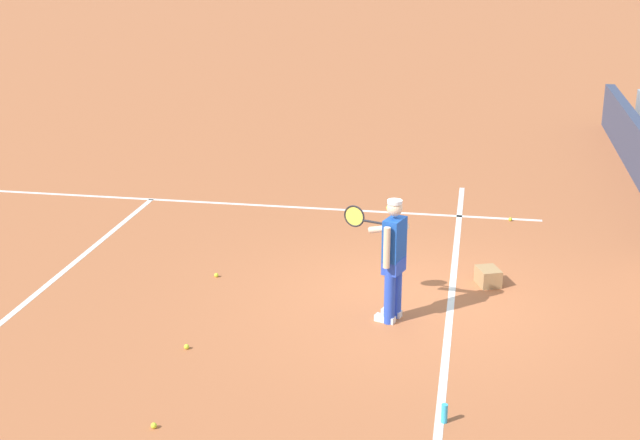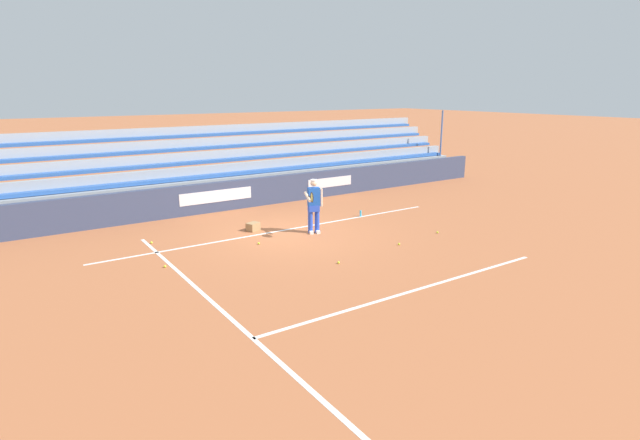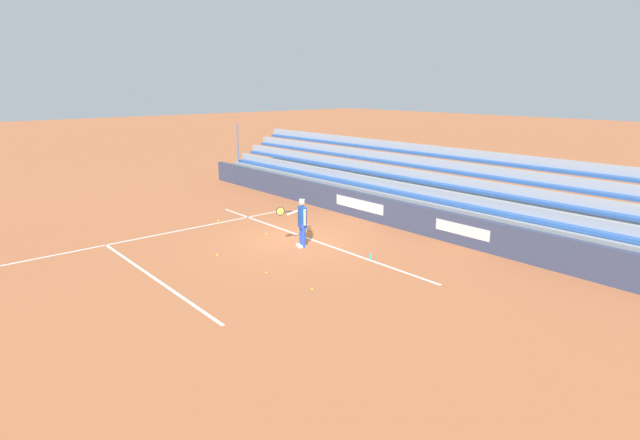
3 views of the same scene
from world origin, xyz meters
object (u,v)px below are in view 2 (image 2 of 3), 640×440
at_px(ball_box_cardboard, 253,227).
at_px(tennis_ball_near_player, 437,232).
at_px(tennis_player, 314,205).
at_px(tennis_ball_by_box, 339,262).
at_px(tennis_ball_far_right, 165,266).
at_px(tennis_ball_on_baseline, 259,243).
at_px(water_bottle, 361,213).
at_px(tennis_ball_stray_back, 151,242).
at_px(tennis_ball_far_left, 399,244).

relative_size(ball_box_cardboard, tennis_ball_near_player, 6.06).
height_order(tennis_player, tennis_ball_by_box, tennis_player).
xyz_separation_m(tennis_ball_far_right, tennis_ball_on_baseline, (-2.90, -0.44, 0.00)).
xyz_separation_m(tennis_player, tennis_ball_near_player, (-3.23, 2.22, -0.86)).
bearing_deg(tennis_ball_near_player, tennis_ball_by_box, 7.55).
height_order(tennis_player, water_bottle, tennis_player).
height_order(tennis_player, tennis_ball_near_player, tennis_player).
relative_size(tennis_ball_far_right, tennis_ball_near_player, 1.00).
height_order(ball_box_cardboard, tennis_ball_near_player, ball_box_cardboard).
bearing_deg(tennis_ball_stray_back, tennis_ball_far_left, 144.99).
xyz_separation_m(ball_box_cardboard, tennis_ball_far_left, (-2.85, 3.78, -0.10)).
height_order(tennis_ball_near_player, tennis_ball_on_baseline, same).
distance_m(ball_box_cardboard, tennis_ball_on_baseline, 1.53).
bearing_deg(tennis_ball_stray_back, water_bottle, 173.07).
bearing_deg(water_bottle, tennis_ball_by_box, 45.22).
bearing_deg(tennis_ball_far_left, tennis_ball_far_right, -16.96).
distance_m(tennis_ball_far_left, tennis_ball_by_box, 2.44).
height_order(tennis_ball_near_player, tennis_ball_stray_back, same).
bearing_deg(tennis_ball_far_left, tennis_ball_by_box, 7.55).
bearing_deg(tennis_player, tennis_ball_far_left, 118.94).
xyz_separation_m(tennis_player, ball_box_cardboard, (1.48, -1.31, -0.76)).
bearing_deg(water_bottle, tennis_ball_far_right, 10.63).
bearing_deg(tennis_ball_far_right, tennis_ball_on_baseline, -171.42).
bearing_deg(ball_box_cardboard, tennis_ball_far_left, 126.95).
bearing_deg(water_bottle, ball_box_cardboard, -6.59).
height_order(tennis_ball_far_right, tennis_ball_on_baseline, same).
height_order(tennis_player, tennis_ball_on_baseline, tennis_player).
relative_size(tennis_ball_near_player, water_bottle, 0.30).
relative_size(tennis_ball_far_left, tennis_ball_stray_back, 1.00).
bearing_deg(tennis_ball_by_box, tennis_player, -110.63).
bearing_deg(tennis_player, tennis_ball_on_baseline, 3.38).
relative_size(ball_box_cardboard, tennis_ball_far_left, 6.06).
bearing_deg(tennis_ball_far_right, tennis_ball_far_left, 163.04).
bearing_deg(tennis_player, tennis_ball_stray_back, -20.42).
height_order(tennis_ball_far_left, tennis_ball_stray_back, same).
height_order(ball_box_cardboard, tennis_ball_by_box, ball_box_cardboard).
height_order(tennis_ball_near_player, tennis_ball_by_box, same).
height_order(ball_box_cardboard, tennis_ball_stray_back, ball_box_cardboard).
distance_m(tennis_player, tennis_ball_by_box, 3.10).
bearing_deg(tennis_ball_far_right, tennis_ball_by_box, 149.94).
bearing_deg(tennis_ball_near_player, tennis_player, -34.55).
xyz_separation_m(tennis_player, tennis_ball_on_baseline, (2.01, 0.12, -0.86)).
relative_size(tennis_ball_stray_back, tennis_ball_by_box, 1.00).
distance_m(ball_box_cardboard, tennis_ball_far_right, 3.91).
distance_m(tennis_ball_on_baseline, water_bottle, 4.67).
bearing_deg(tennis_ball_far_left, ball_box_cardboard, -53.05).
relative_size(ball_box_cardboard, water_bottle, 1.82).
distance_m(tennis_player, tennis_ball_far_right, 5.02).
bearing_deg(tennis_ball_on_baseline, ball_box_cardboard, -110.48).
bearing_deg(tennis_ball_by_box, tennis_ball_far_left, -172.45).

